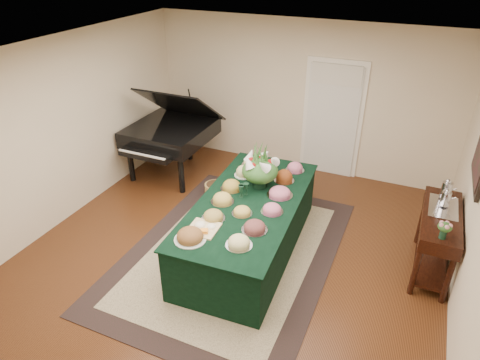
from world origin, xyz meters
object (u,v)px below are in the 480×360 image
at_px(buffet_table, 249,226).
at_px(floral_centerpiece, 260,166).
at_px(grand_piano, 171,132).
at_px(mahogany_sideboard, 439,227).

bearing_deg(buffet_table, floral_centerpiece, 92.86).
xyz_separation_m(buffet_table, grand_piano, (-2.16, 1.53, 0.42)).
relative_size(floral_centerpiece, grand_piano, 0.32).
height_order(buffet_table, grand_piano, grand_piano).
bearing_deg(buffet_table, grand_piano, 144.67).
distance_m(buffet_table, grand_piano, 2.68).
distance_m(buffet_table, mahogany_sideboard, 2.42).
height_order(buffet_table, floral_centerpiece, floral_centerpiece).
relative_size(buffet_table, grand_piano, 1.68).
bearing_deg(mahogany_sideboard, grand_piano, 167.93).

